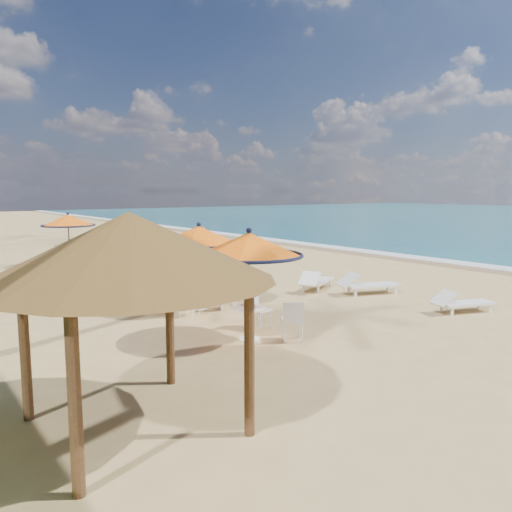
{
  "coord_description": "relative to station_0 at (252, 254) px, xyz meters",
  "views": [
    {
      "loc": [
        -11.74,
        -8.74,
        3.3
      ],
      "look_at": [
        -2.12,
        4.08,
        1.2
      ],
      "focal_mm": 35.0,
      "sensor_mm": 36.0,
      "label": 1
    }
  ],
  "objects": [
    {
      "name": "ground",
      "position": [
        5.29,
        0.01,
        -1.91
      ],
      "size": [
        160.0,
        160.0,
        0.0
      ],
      "primitive_type": "plane",
      "color": "tan",
      "rests_on": "ground"
    },
    {
      "name": "foam_strip",
      "position": [
        14.59,
        10.01,
        -1.91
      ],
      "size": [
        1.2,
        140.0,
        0.04
      ],
      "primitive_type": "cube",
      "color": "white",
      "rests_on": "ground"
    },
    {
      "name": "wetsand_band",
      "position": [
        13.69,
        10.01,
        -1.91
      ],
      "size": [
        1.4,
        140.0,
        0.02
      ],
      "primitive_type": "cube",
      "color": "olive",
      "rests_on": "ground"
    },
    {
      "name": "station_0",
      "position": [
        0.0,
        0.0,
        0.0
      ],
      "size": [
        2.4,
        2.4,
        2.51
      ],
      "color": "black",
      "rests_on": "ground"
    },
    {
      "name": "station_1",
      "position": [
        0.47,
        3.14,
        -0.12
      ],
      "size": [
        2.34,
        2.34,
        2.45
      ],
      "color": "black",
      "rests_on": "ground"
    },
    {
      "name": "station_2",
      "position": [
        -0.16,
        6.81,
        -0.21
      ],
      "size": [
        2.22,
        2.23,
        2.32
      ],
      "color": "black",
      "rests_on": "ground"
    },
    {
      "name": "station_3",
      "position": [
        0.7,
        10.42,
        -0.29
      ],
      "size": [
        2.04,
        2.04,
        2.13
      ],
      "color": "black",
      "rests_on": "ground"
    },
    {
      "name": "station_4",
      "position": [
        0.06,
        13.66,
        -0.17
      ],
      "size": [
        2.28,
        2.3,
        2.38
      ],
      "color": "black",
      "rests_on": "ground"
    },
    {
      "name": "lounger_near",
      "position": [
        5.98,
        -1.46,
        -1.61
      ],
      "size": [
        1.86,
        1.13,
        0.64
      ],
      "rotation": [
        0.0,
        0.0,
        -0.35
      ],
      "color": "white",
      "rests_on": "ground"
    },
    {
      "name": "lounger_mid",
      "position": [
        5.83,
        1.71,
        -1.57
      ],
      "size": [
        2.12,
        1.32,
        0.73
      ],
      "rotation": [
        0.0,
        0.0,
        -0.37
      ],
      "color": "white",
      "rests_on": "ground"
    },
    {
      "name": "lounger_far",
      "position": [
        4.98,
        3.17,
        -1.58
      ],
      "size": [
        2.0,
        1.44,
        0.7
      ],
      "rotation": [
        0.0,
        0.0,
        0.48
      ],
      "color": "white",
      "rests_on": "ground"
    },
    {
      "name": "palapa",
      "position": [
        -3.82,
        -2.4,
        0.63
      ],
      "size": [
        3.96,
        3.96,
        3.03
      ],
      "color": "brown",
      "rests_on": "ground"
    },
    {
      "name": "person",
      "position": [
        11.71,
        21.59,
        -1.49
      ],
      "size": [
        0.3,
        0.36,
        0.84
      ],
      "primitive_type": "imported",
      "rotation": [
        0.0,
        0.0,
        1.95
      ],
      "color": "#98684D",
      "rests_on": "ground"
    }
  ]
}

